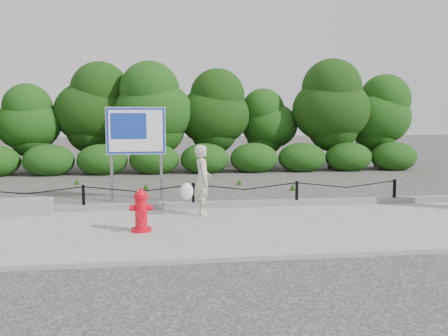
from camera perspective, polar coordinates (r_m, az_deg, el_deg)
ground at (r=11.21m, az=-3.70°, el=-5.25°), size 90.00×90.00×0.00m
sidewalk at (r=9.25m, az=-2.84°, el=-7.44°), size 14.00×4.00×0.08m
curb at (r=11.23m, az=-3.72°, el=-4.45°), size 14.00×0.22×0.14m
chain_barrier at (r=11.13m, az=-3.72°, el=-2.95°), size 10.06×0.06×0.60m
treeline at (r=19.92m, az=-4.04°, el=6.87°), size 20.23×3.65×4.55m
fire_hydrant at (r=9.01m, az=-9.94°, el=-5.10°), size 0.43×0.43×0.82m
pedestrian at (r=10.31m, az=-2.74°, el=-1.54°), size 0.68×0.57×1.54m
concrete_block at (r=11.28m, az=-22.69°, el=-4.32°), size 1.12×0.44×0.35m
advertising_sign at (r=12.68m, az=-10.57°, el=3.92°), size 1.55×0.16×2.47m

